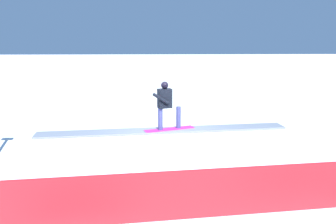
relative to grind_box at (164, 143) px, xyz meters
The scene contains 4 objects.
ground_plane 0.36m from the grind_box, ahead, with size 120.00×120.00×0.00m, color white.
grind_box is the anchor object (origin of this frame).
snowboarder 1.23m from the grind_box, 163.12° to the left, with size 1.58×0.80×1.48m.
safety_fence 3.92m from the grind_box, 90.00° to the left, with size 8.47×0.06×1.03m, color red.
Camera 1 is at (0.26, 10.13, 3.58)m, focal length 36.63 mm.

